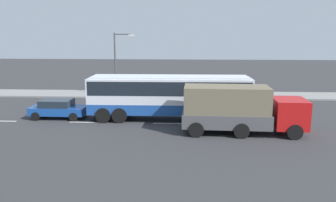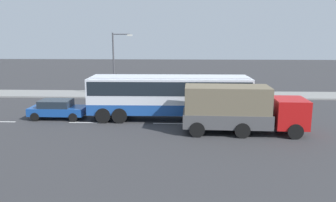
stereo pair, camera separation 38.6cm
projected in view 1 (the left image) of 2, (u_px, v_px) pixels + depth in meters
name	position (u px, v px, depth m)	size (l,w,h in m)	color
ground_plane	(185.00, 117.00, 26.46)	(120.00, 120.00, 0.00)	#333335
sidewalk_curb	(185.00, 95.00, 35.49)	(80.00, 4.00, 0.15)	gray
lane_centreline	(152.00, 123.00, 24.50)	(35.41, 0.16, 0.01)	white
coach_bus	(170.00, 93.00, 25.20)	(12.01, 2.75, 3.29)	#1E4C9E
cargo_truck	(239.00, 109.00, 21.80)	(7.86, 2.81, 3.07)	red
car_blue_saloon	(58.00, 108.00, 25.91)	(4.19, 2.04, 1.44)	#194799
pedestrian_near_curb	(221.00, 85.00, 35.51)	(0.32, 0.32, 1.66)	#38334C
street_lamp	(117.00, 59.00, 33.82)	(2.01, 0.24, 6.31)	#47474C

